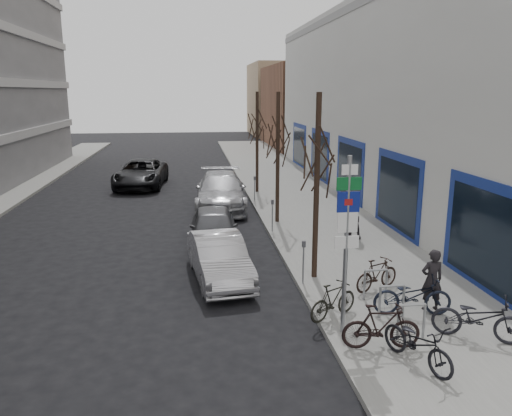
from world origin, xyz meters
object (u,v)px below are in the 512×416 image
object	(u,v)px
bike_near_right	(381,326)
bike_far_curb	(479,314)
highway_sign_pole	(347,235)
pedestrian_far	(351,216)
parked_car_mid	(214,228)
bike_far_inner	(377,274)
parked_car_front	(219,258)
bike_rack	(392,297)
bike_mid_inner	(333,300)
tree_far	(257,119)
bike_mid_curb	(413,292)
bike_near_left	(418,339)
tree_near	(318,143)
parked_car_back	(221,191)
lane_car	(141,173)
meter_back	(255,186)
meter_mid	(272,212)
tree_mid	(278,127)
meter_front	(304,258)
pedestrian_near	(432,280)

from	to	relation	value
bike_near_right	bike_far_curb	distance (m)	2.28
highway_sign_pole	pedestrian_far	bearing A→B (deg)	70.89
parked_car_mid	bike_far_inner	bearing A→B (deg)	-48.18
highway_sign_pole	parked_car_front	bearing A→B (deg)	122.89
bike_rack	bike_mid_inner	world-z (taller)	bike_mid_inner
bike_far_curb	pedestrian_far	xyz separation A→B (m)	(-0.36, 7.88, 0.27)
tree_far	bike_mid_curb	bearing A→B (deg)	-83.71
tree_far	bike_near_left	distance (m)	18.39
tree_near	bike_mid_curb	size ratio (longest dim) A/B	2.89
bike_rack	bike_near_right	distance (m)	1.67
parked_car_front	pedestrian_far	world-z (taller)	pedestrian_far
bike_mid_inner	parked_car_front	world-z (taller)	parked_car_front
bike_far_inner	parked_car_back	bearing A→B (deg)	-6.61
bike_near_left	pedestrian_far	distance (m)	8.83
lane_car	bike_mid_curb	bearing A→B (deg)	-62.02
meter_back	pedestrian_far	bearing A→B (deg)	-68.21
bike_rack	meter_mid	size ratio (longest dim) A/B	1.78
tree_mid	pedestrian_far	bearing A→B (deg)	-51.18
tree_far	bike_far_curb	world-z (taller)	tree_far
bike_near_right	bike_far_curb	xyz separation A→B (m)	(2.27, 0.13, 0.08)
bike_mid_inner	meter_front	bearing A→B (deg)	-24.32
tree_near	bike_far_curb	bearing A→B (deg)	-57.89
meter_mid	bike_mid_inner	world-z (taller)	meter_mid
parked_car_back	pedestrian_far	distance (m)	7.64
bike_near_left	lane_car	xyz separation A→B (m)	(-7.37, 21.18, 0.10)
bike_mid_curb	parked_car_back	distance (m)	13.30
meter_mid	pedestrian_far	size ratio (longest dim) A/B	0.73
tree_near	meter_back	size ratio (longest dim) A/B	4.33
tree_mid	meter_front	bearing A→B (deg)	-93.68
meter_front	parked_car_mid	bearing A→B (deg)	118.64
tree_mid	highway_sign_pole	bearing A→B (deg)	-91.14
bike_near_left	bike_near_right	distance (m)	0.86
meter_front	meter_back	world-z (taller)	same
bike_rack	bike_near_left	size ratio (longest dim) A/B	1.26
parked_car_back	lane_car	world-z (taller)	parked_car_back
bike_far_curb	bike_far_inner	world-z (taller)	bike_far_curb
tree_mid	bike_near_left	size ratio (longest dim) A/B	3.06
highway_sign_pole	meter_mid	world-z (taller)	highway_sign_pole
bike_mid_inner	meter_back	bearing A→B (deg)	-29.11
bike_near_right	parked_car_back	size ratio (longest dim) A/B	0.29
pedestrian_far	tree_mid	bearing A→B (deg)	-53.16
bike_near_right	pedestrian_far	world-z (taller)	pedestrian_far
bike_mid_curb	bike_far_curb	xyz separation A→B (m)	(0.90, -1.38, 0.01)
lane_car	tree_far	bearing A→B (deg)	-21.20
bike_far_curb	bike_near_right	bearing A→B (deg)	121.55
meter_back	meter_mid	bearing A→B (deg)	-90.00
bike_mid_inner	pedestrian_near	distance (m)	2.58
parked_car_mid	pedestrian_near	size ratio (longest dim) A/B	2.64
bike_rack	lane_car	bearing A→B (deg)	112.05
bike_near_right	pedestrian_near	distance (m)	2.62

